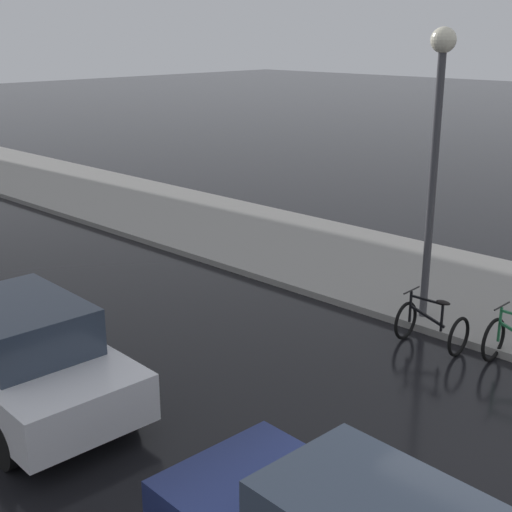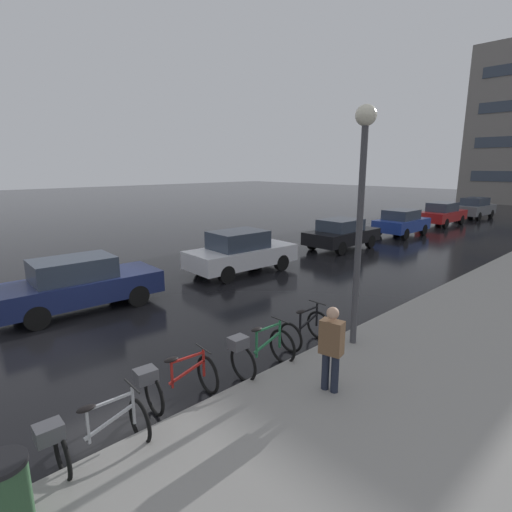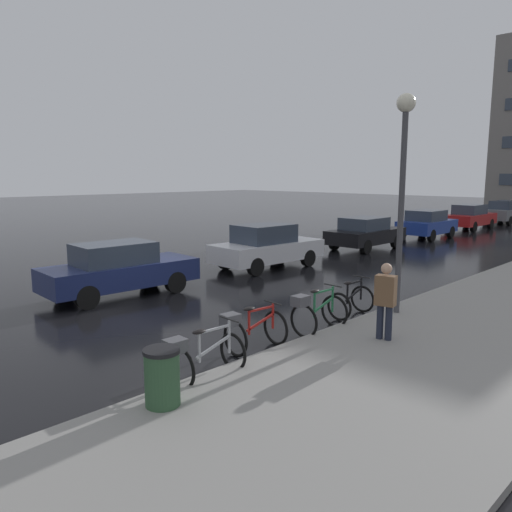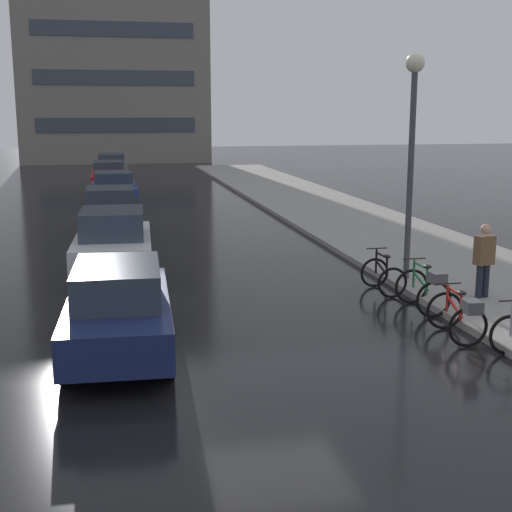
% 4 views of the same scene
% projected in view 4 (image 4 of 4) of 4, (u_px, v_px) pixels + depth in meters
% --- Properties ---
extents(ground_plane, '(140.00, 140.00, 0.00)m').
position_uv_depth(ground_plane, '(279.00, 345.00, 12.51)').
color(ground_plane, black).
extents(sidewalk_kerb, '(4.80, 60.00, 0.14)m').
position_uv_depth(sidewalk_kerb, '(384.00, 234.00, 23.31)').
color(sidewalk_kerb, gray).
rests_on(sidewalk_kerb, ground).
extents(bicycle_second, '(0.82, 1.41, 0.93)m').
position_uv_depth(bicycle_second, '(460.00, 314.00, 12.69)').
color(bicycle_second, black).
rests_on(bicycle_second, ground).
extents(bicycle_third, '(0.77, 1.41, 1.01)m').
position_uv_depth(bicycle_third, '(425.00, 288.00, 14.47)').
color(bicycle_third, black).
rests_on(bicycle_third, ground).
extents(bicycle_farthest, '(0.71, 1.10, 0.95)m').
position_uv_depth(bicycle_farthest, '(383.00, 276.00, 16.08)').
color(bicycle_farthest, black).
rests_on(bicycle_farthest, ground).
extents(car_navy, '(1.91, 4.46, 1.56)m').
position_uv_depth(car_navy, '(119.00, 308.00, 11.98)').
color(car_navy, navy).
rests_on(car_navy, ground).
extents(car_white, '(2.08, 4.46, 1.65)m').
position_uv_depth(car_white, '(113.00, 242.00, 17.85)').
color(car_white, silver).
rests_on(car_white, ground).
extents(car_black, '(1.94, 4.12, 1.50)m').
position_uv_depth(car_black, '(111.00, 209.00, 24.27)').
color(car_black, black).
rests_on(car_black, ground).
extents(car_blue, '(1.89, 3.73, 1.55)m').
position_uv_depth(car_blue, '(114.00, 190.00, 29.87)').
color(car_blue, navy).
rests_on(car_blue, ground).
extents(car_red, '(1.80, 4.33, 1.58)m').
position_uv_depth(car_red, '(109.00, 177.00, 35.76)').
color(car_red, '#AD1919').
rests_on(car_red, ground).
extents(car_grey, '(1.90, 4.11, 1.62)m').
position_uv_depth(car_grey, '(112.00, 167.00, 41.22)').
color(car_grey, slate).
rests_on(car_grey, ground).
extents(pedestrian, '(0.44, 0.32, 1.72)m').
position_uv_depth(pedestrian, '(484.00, 259.00, 15.03)').
color(pedestrian, '#1E2333').
rests_on(pedestrian, ground).
extents(streetlamp, '(0.43, 0.43, 5.31)m').
position_uv_depth(streetlamp, '(412.00, 127.00, 16.25)').
color(streetlamp, '#424247').
rests_on(streetlamp, ground).
extents(building_facade_main, '(14.55, 7.69, 16.47)m').
position_uv_depth(building_facade_main, '(113.00, 57.00, 56.82)').
color(building_facade_main, gray).
rests_on(building_facade_main, ground).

